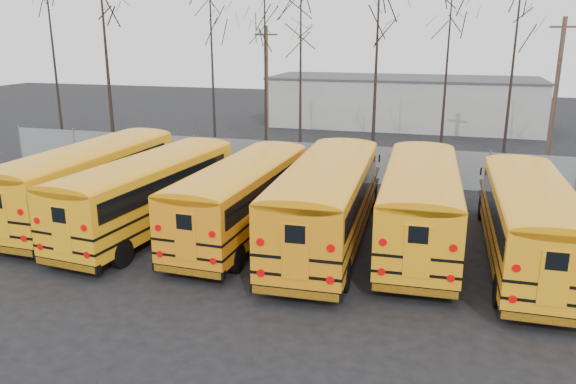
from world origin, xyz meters
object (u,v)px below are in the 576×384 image
(bus_a, at_px, (91,175))
(bus_f, at_px, (529,216))
(bus_d, at_px, (328,196))
(bus_e, at_px, (420,197))
(bus_b, at_px, (152,187))
(utility_pole_right, at_px, (556,91))
(bus_c, at_px, (244,192))
(utility_pole_left, at_px, (266,90))

(bus_a, height_order, bus_f, bus_a)
(bus_d, relative_size, bus_e, 1.04)
(bus_b, bearing_deg, utility_pole_right, 50.88)
(bus_a, distance_m, bus_c, 6.96)
(bus_d, height_order, utility_pole_right, utility_pole_right)
(bus_b, height_order, bus_d, bus_d)
(bus_a, distance_m, bus_e, 13.57)
(bus_b, relative_size, bus_e, 0.98)
(bus_e, relative_size, utility_pole_left, 1.41)
(bus_e, bearing_deg, bus_d, -166.32)
(bus_b, height_order, utility_pole_right, utility_pole_right)
(bus_c, bearing_deg, utility_pole_right, 53.14)
(utility_pole_right, bearing_deg, bus_c, -123.20)
(bus_b, bearing_deg, bus_a, 172.75)
(utility_pole_right, bearing_deg, bus_e, -107.33)
(bus_c, bearing_deg, bus_d, -1.06)
(utility_pole_left, distance_m, utility_pole_right, 17.27)
(bus_e, distance_m, utility_pole_left, 17.67)
(bus_c, distance_m, utility_pole_left, 15.47)
(bus_b, xyz_separation_m, bus_c, (3.69, 0.53, -0.04))
(bus_a, xyz_separation_m, bus_c, (6.95, -0.23, -0.13))
(bus_a, bearing_deg, bus_d, -0.83)
(bus_a, bearing_deg, bus_f, 0.03)
(bus_f, bearing_deg, bus_b, -179.43)
(bus_b, bearing_deg, bus_c, 13.96)
(bus_e, bearing_deg, utility_pole_left, 124.59)
(bus_f, relative_size, utility_pole_right, 1.27)
(bus_d, height_order, bus_f, bus_d)
(bus_b, relative_size, bus_d, 0.95)
(bus_d, distance_m, bus_e, 3.41)
(utility_pole_right, bearing_deg, bus_a, -135.58)
(bus_b, bearing_deg, bus_d, 8.67)
(bus_b, xyz_separation_m, utility_pole_left, (-0.22, 15.30, 2.36))
(bus_a, xyz_separation_m, utility_pole_right, (20.23, 16.22, 2.51))
(bus_b, distance_m, utility_pole_left, 15.48)
(bus_f, xyz_separation_m, utility_pole_left, (-14.13, 14.97, 2.39))
(bus_c, bearing_deg, utility_pole_left, 106.84)
(bus_f, bearing_deg, bus_c, 178.10)
(bus_b, height_order, utility_pole_left, utility_pole_left)
(bus_e, xyz_separation_m, bus_f, (3.62, -0.96, -0.08))
(bus_a, distance_m, bus_f, 17.18)
(bus_f, distance_m, utility_pole_left, 20.72)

